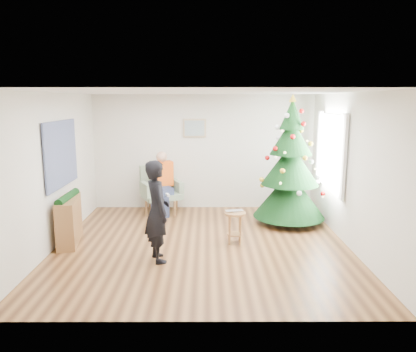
{
  "coord_description": "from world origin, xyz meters",
  "views": [
    {
      "loc": [
        0.08,
        -6.71,
        2.48
      ],
      "look_at": [
        0.1,
        0.6,
        1.1
      ],
      "focal_mm": 35.0,
      "sensor_mm": 36.0,
      "label": 1
    }
  ],
  "objects_px": {
    "armchair": "(161,195)",
    "standing_man": "(157,211)",
    "christmas_tree": "(290,166)",
    "stool": "(235,227)",
    "console": "(69,221)"
  },
  "relations": [
    {
      "from": "christmas_tree",
      "to": "armchair",
      "type": "height_order",
      "value": "christmas_tree"
    },
    {
      "from": "christmas_tree",
      "to": "standing_man",
      "type": "height_order",
      "value": "christmas_tree"
    },
    {
      "from": "stool",
      "to": "armchair",
      "type": "xyz_separation_m",
      "value": [
        -1.51,
        1.99,
        0.1
      ]
    },
    {
      "from": "armchair",
      "to": "console",
      "type": "relative_size",
      "value": 1.04
    },
    {
      "from": "christmas_tree",
      "to": "armchair",
      "type": "xyz_separation_m",
      "value": [
        -2.69,
        0.79,
        -0.78
      ]
    },
    {
      "from": "christmas_tree",
      "to": "console",
      "type": "bearing_deg",
      "value": -164.01
    },
    {
      "from": "christmas_tree",
      "to": "standing_man",
      "type": "distance_m",
      "value": 3.15
    },
    {
      "from": "stool",
      "to": "standing_man",
      "type": "bearing_deg",
      "value": -148.69
    },
    {
      "from": "armchair",
      "to": "christmas_tree",
      "type": "bearing_deg",
      "value": -40.79
    },
    {
      "from": "stool",
      "to": "standing_man",
      "type": "height_order",
      "value": "standing_man"
    },
    {
      "from": "stool",
      "to": "standing_man",
      "type": "distance_m",
      "value": 1.55
    },
    {
      "from": "christmas_tree",
      "to": "console",
      "type": "xyz_separation_m",
      "value": [
        -4.08,
        -1.17,
        -0.77
      ]
    },
    {
      "from": "console",
      "to": "armchair",
      "type": "bearing_deg",
      "value": 45.22
    },
    {
      "from": "stool",
      "to": "armchair",
      "type": "relative_size",
      "value": 0.54
    },
    {
      "from": "armchair",
      "to": "standing_man",
      "type": "distance_m",
      "value": 2.8
    }
  ]
}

